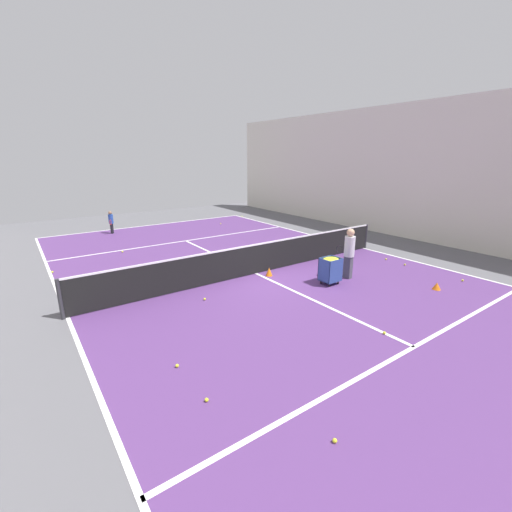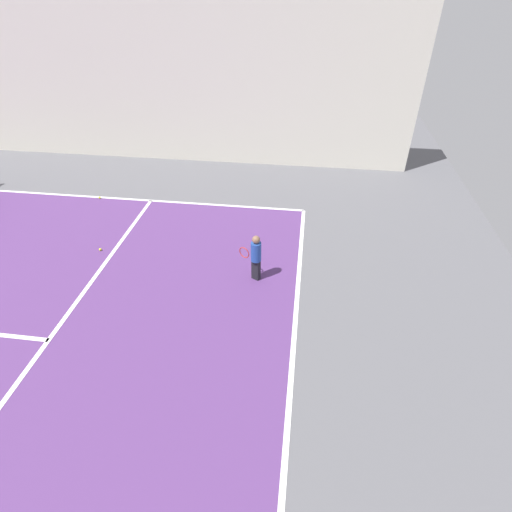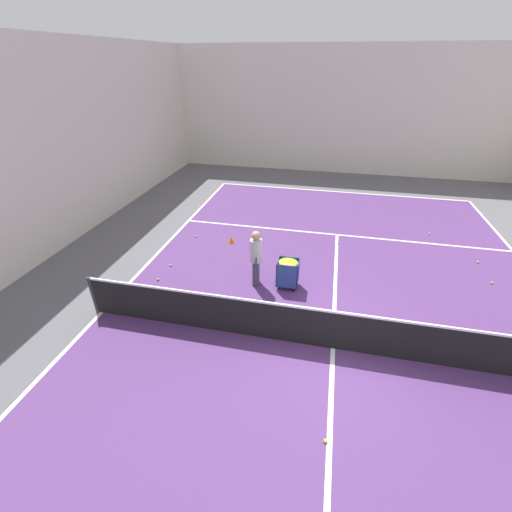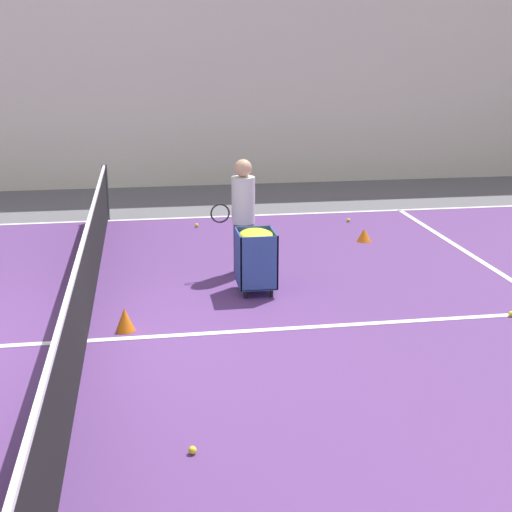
# 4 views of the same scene
# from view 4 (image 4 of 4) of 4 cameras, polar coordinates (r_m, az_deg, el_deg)

# --- Properties ---
(ground_plane) EXTENTS (32.08, 32.08, 0.00)m
(ground_plane) POSITION_cam_4_polar(r_m,az_deg,el_deg) (8.40, -13.43, -6.65)
(ground_plane) COLOR #5B5B60
(court_playing_area) EXTENTS (11.75, 21.38, 0.00)m
(court_playing_area) POSITION_cam_4_polar(r_m,az_deg,el_deg) (8.40, -13.43, -6.64)
(court_playing_area) COLOR #563370
(court_playing_area) RESTS_ON ground
(line_sideline_left) EXTENTS (0.10, 21.38, 0.00)m
(line_sideline_left) POSITION_cam_4_polar(r_m,az_deg,el_deg) (14.00, -11.82, 2.78)
(line_sideline_left) COLOR white
(line_sideline_left) RESTS_ON ground
(line_centre_service) EXTENTS (0.10, 11.76, 0.00)m
(line_centre_service) POSITION_cam_4_polar(r_m,az_deg,el_deg) (8.40, -13.43, -6.62)
(line_centre_service) COLOR white
(line_centre_service) RESTS_ON ground
(hall_enclosure_left) EXTENTS (0.15, 28.38, 6.37)m
(hall_enclosure_left) POSITION_cam_4_polar(r_m,az_deg,el_deg) (17.04, -11.99, 15.98)
(hall_enclosure_left) COLOR silver
(hall_enclosure_left) RESTS_ON ground
(tennis_net) EXTENTS (12.05, 0.10, 1.07)m
(tennis_net) POSITION_cam_4_polar(r_m,az_deg,el_deg) (8.21, -13.68, -3.10)
(tennis_net) COLOR #2D2D33
(tennis_net) RESTS_ON ground
(coach_at_net) EXTENTS (0.35, 0.67, 1.69)m
(coach_at_net) POSITION_cam_4_polar(r_m,az_deg,el_deg) (10.33, -1.05, 3.79)
(coach_at_net) COLOR #4C4C56
(coach_at_net) RESTS_ON ground
(ball_cart) EXTENTS (0.60, 0.51, 0.88)m
(ball_cart) POSITION_cam_4_polar(r_m,az_deg,el_deg) (9.55, 0.00, 0.58)
(ball_cart) COLOR #2D478C
(ball_cart) RESTS_ON ground
(training_cone_0) EXTENTS (0.23, 0.23, 0.29)m
(training_cone_0) POSITION_cam_4_polar(r_m,az_deg,el_deg) (8.54, -10.45, -5.02)
(training_cone_0) COLOR orange
(training_cone_0) RESTS_ON ground
(training_cone_1) EXTENTS (0.25, 0.25, 0.22)m
(training_cone_1) POSITION_cam_4_polar(r_m,az_deg,el_deg) (12.38, 8.64, 1.68)
(training_cone_1) COLOR orange
(training_cone_1) RESTS_ON ground
(tennis_ball_3) EXTENTS (0.07, 0.07, 0.07)m
(tennis_ball_3) POSITION_cam_4_polar(r_m,az_deg,el_deg) (6.10, -5.10, -15.21)
(tennis_ball_3) COLOR yellow
(tennis_ball_3) RESTS_ON ground
(tennis_ball_4) EXTENTS (0.07, 0.07, 0.07)m
(tennis_ball_4) POSITION_cam_4_polar(r_m,az_deg,el_deg) (9.43, 19.73, -4.37)
(tennis_ball_4) COLOR yellow
(tennis_ball_4) RESTS_ON ground
(tennis_ball_8) EXTENTS (0.07, 0.07, 0.07)m
(tennis_ball_8) POSITION_cam_4_polar(r_m,az_deg,el_deg) (13.73, 7.41, 2.87)
(tennis_ball_8) COLOR yellow
(tennis_ball_8) RESTS_ON ground
(tennis_ball_10) EXTENTS (0.07, 0.07, 0.07)m
(tennis_ball_10) POSITION_cam_4_polar(r_m,az_deg,el_deg) (13.27, -4.76, 2.47)
(tennis_ball_10) COLOR yellow
(tennis_ball_10) RESTS_ON ground
(tennis_ball_11) EXTENTS (0.07, 0.07, 0.07)m
(tennis_ball_11) POSITION_cam_4_polar(r_m,az_deg,el_deg) (13.33, -1.21, 2.59)
(tennis_ball_11) COLOR yellow
(tennis_ball_11) RESTS_ON ground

